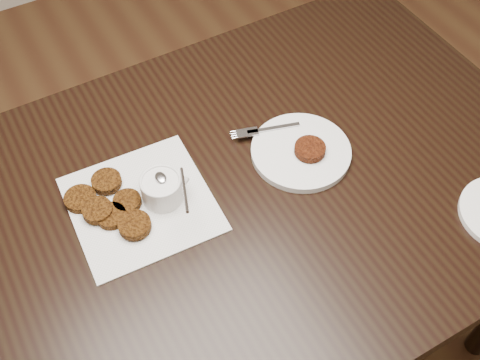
% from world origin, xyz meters
% --- Properties ---
extents(table, '(1.41, 0.91, 0.75)m').
position_xyz_m(table, '(0.05, 0.05, 0.38)').
color(table, black).
rests_on(table, floor).
extents(napkin, '(0.29, 0.29, 0.00)m').
position_xyz_m(napkin, '(-0.11, 0.12, 0.75)').
color(napkin, silver).
rests_on(napkin, table).
extents(sauce_ramekin, '(0.12, 0.12, 0.12)m').
position_xyz_m(sauce_ramekin, '(-0.07, 0.11, 0.81)').
color(sauce_ramekin, silver).
rests_on(sauce_ramekin, napkin).
extents(patty_cluster, '(0.25, 0.25, 0.02)m').
position_xyz_m(patty_cluster, '(-0.17, 0.14, 0.76)').
color(patty_cluster, brown).
rests_on(patty_cluster, napkin).
extents(plate_with_patty, '(0.26, 0.26, 0.03)m').
position_xyz_m(plate_with_patty, '(0.24, 0.07, 0.77)').
color(plate_with_patty, silver).
rests_on(plate_with_patty, table).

